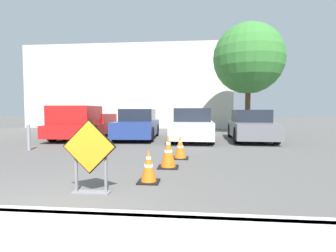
{
  "coord_description": "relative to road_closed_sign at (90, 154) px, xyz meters",
  "views": [
    {
      "loc": [
        2.18,
        -3.07,
        1.39
      ],
      "look_at": [
        0.87,
        10.26,
        0.61
      ],
      "focal_mm": 28.0,
      "sensor_mm": 36.0,
      "label": 1
    }
  ],
  "objects": [
    {
      "name": "pickup_truck",
      "position": [
        -3.75,
        8.31,
        0.06
      ],
      "size": [
        2.24,
        5.33,
        1.61
      ],
      "rotation": [
        0.0,
        0.0,
        3.18
      ],
      "color": "red",
      "rests_on": "ground_plane"
    },
    {
      "name": "parked_car_nearest",
      "position": [
        -1.05,
        8.66,
        0.02
      ],
      "size": [
        2.03,
        4.57,
        1.48
      ],
      "rotation": [
        0.0,
        0.0,
        3.2
      ],
      "color": "navy",
      "rests_on": "ground_plane"
    },
    {
      "name": "street_tree_behind_lot",
      "position": [
        5.01,
        12.28,
        3.88
      ],
      "size": [
        4.24,
        4.24,
        6.68
      ],
      "color": "#513823",
      "rests_on": "ground_plane"
    },
    {
      "name": "ground_plane",
      "position": [
        -0.46,
        8.9,
        -0.67
      ],
      "size": [
        96.0,
        96.0,
        0.0
      ],
      "primitive_type": "plane",
      "color": "#565451"
    },
    {
      "name": "traffic_cone_second",
      "position": [
        1.11,
        2.13,
        -0.27
      ],
      "size": [
        0.5,
        0.5,
        0.81
      ],
      "color": "black",
      "rests_on": "ground_plane"
    },
    {
      "name": "traffic_cone_third",
      "position": [
        1.33,
        3.38,
        -0.33
      ],
      "size": [
        0.48,
        0.48,
        0.69
      ],
      "color": "black",
      "rests_on": "ground_plane"
    },
    {
      "name": "building_facade_backdrop",
      "position": [
        -3.76,
        18.81,
        2.71
      ],
      "size": [
        17.02,
        5.0,
        6.75
      ],
      "color": "beige",
      "rests_on": "ground_plane"
    },
    {
      "name": "parked_car_third",
      "position": [
        4.39,
        8.42,
        0.0
      ],
      "size": [
        1.98,
        4.55,
        1.43
      ],
      "rotation": [
        0.0,
        0.0,
        3.1
      ],
      "color": "slate",
      "rests_on": "ground_plane"
    },
    {
      "name": "traffic_cone_nearest",
      "position": [
        0.85,
        0.78,
        -0.35
      ],
      "size": [
        0.41,
        0.41,
        0.65
      ],
      "color": "black",
      "rests_on": "ground_plane"
    },
    {
      "name": "road_closed_sign",
      "position": [
        0.0,
        0.0,
        0.0
      ],
      "size": [
        0.91,
        0.2,
        1.25
      ],
      "color": "black",
      "rests_on": "ground_plane"
    },
    {
      "name": "bollard_nearest",
      "position": [
        -4.04,
        4.45,
        -0.17
      ],
      "size": [
        0.12,
        0.12,
        0.95
      ],
      "color": "gray",
      "rests_on": "ground_plane"
    },
    {
      "name": "parked_car_second",
      "position": [
        1.67,
        8.05,
        0.03
      ],
      "size": [
        1.95,
        4.27,
        1.5
      ],
      "rotation": [
        0.0,
        0.0,
        3.12
      ],
      "color": "white",
      "rests_on": "ground_plane"
    },
    {
      "name": "curb_lip",
      "position": [
        -0.46,
        -1.1,
        -0.6
      ],
      "size": [
        27.06,
        0.2,
        0.14
      ],
      "color": "beige",
      "rests_on": "ground_plane"
    }
  ]
}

